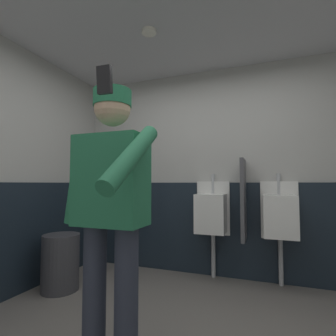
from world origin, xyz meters
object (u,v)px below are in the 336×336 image
Objects in this scene: person at (110,203)px; soap_dispenser at (113,170)px; urinal_left at (211,213)px; trash_bin at (61,262)px; cell_phone at (104,80)px; urinal_middle at (280,215)px.

person is 9.46× the size of soap_dispenser.
trash_bin is at bearing -149.17° from urinal_left.
person is 15.48× the size of cell_phone.
soap_dispenser is at bearing 175.26° from urinal_left.
soap_dispenser is at bearing 118.16° from cell_phone.
cell_phone is (0.01, -2.24, 0.76)m from urinal_left.
person reaches higher than trash_bin.
urinal_middle reaches higher than trash_bin.
cell_phone is 2.36m from trash_bin.
person is 2.22m from soap_dispenser.
person reaches higher than urinal_middle.
trash_bin is 1.42m from soap_dispenser.
urinal_middle is 0.73× the size of person.
trash_bin is at bearing -158.53° from urinal_middle.
trash_bin is (-1.45, -0.86, -0.49)m from urinal_left.
cell_phone is 0.19× the size of trash_bin.
urinal_middle is 2.26m from soap_dispenser.
person reaches higher than soap_dispenser.
trash_bin is at bearing 143.18° from person.
urinal_left is 1.76m from trash_bin.
person is at bearing -57.98° from soap_dispenser.
cell_phone is (-0.74, -2.24, 0.76)m from urinal_middle.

